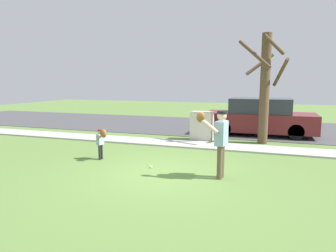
% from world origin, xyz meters
% --- Properties ---
extents(ground_plane, '(48.00, 48.00, 0.00)m').
position_xyz_m(ground_plane, '(0.00, 3.50, 0.00)').
color(ground_plane, '#567538').
extents(sidewalk_strip, '(36.00, 1.20, 0.06)m').
position_xyz_m(sidewalk_strip, '(0.00, 3.60, 0.03)').
color(sidewalk_strip, '#A3A39E').
rests_on(sidewalk_strip, ground).
extents(road_surface, '(36.00, 6.80, 0.02)m').
position_xyz_m(road_surface, '(0.00, 8.60, 0.01)').
color(road_surface, '#424244').
rests_on(road_surface, ground).
extents(person_adult, '(0.74, 0.58, 1.66)m').
position_xyz_m(person_adult, '(1.39, 0.05, 1.04)').
color(person_adult, brown).
rests_on(person_adult, ground).
extents(person_child, '(0.42, 0.43, 0.98)m').
position_xyz_m(person_child, '(-2.24, 0.62, 0.65)').
color(person_child, black).
rests_on(person_child, ground).
extents(baseball, '(0.07, 0.07, 0.07)m').
position_xyz_m(baseball, '(-0.52, 0.31, 0.04)').
color(baseball, white).
rests_on(baseball, ground).
extents(utility_cabinet, '(0.86, 0.67, 1.17)m').
position_xyz_m(utility_cabinet, '(-0.03, 4.64, 0.58)').
color(utility_cabinet, beige).
rests_on(utility_cabinet, ground).
extents(street_tree_near, '(1.84, 1.88, 4.15)m').
position_xyz_m(street_tree_near, '(2.32, 4.82, 2.23)').
color(street_tree_near, brown).
rests_on(street_tree_near, ground).
extents(parked_suv_maroon, '(4.70, 1.90, 1.63)m').
position_xyz_m(parked_suv_maroon, '(2.13, 6.74, 0.79)').
color(parked_suv_maroon, maroon).
rests_on(parked_suv_maroon, road_surface).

